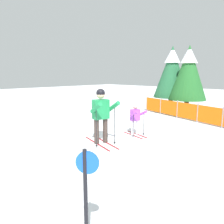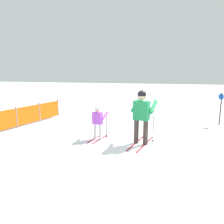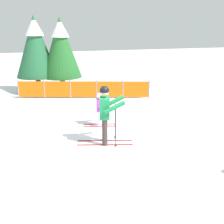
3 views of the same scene
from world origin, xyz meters
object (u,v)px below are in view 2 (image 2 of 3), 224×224
skier_child (98,119)px  trail_marker (221,105)px  safety_fence (3,120)px  skier_adult (142,112)px

skier_child → trail_marker: trail_marker is taller
trail_marker → skier_child: bearing=123.0°
skier_child → safety_fence: (0.09, 4.00, -0.26)m
skier_adult → trail_marker: 4.65m
skier_child → safety_fence: skier_child is taller
skier_adult → skier_child: skier_adult is taller
skier_child → trail_marker: 5.76m
skier_child → trail_marker: (3.14, -4.83, 0.17)m
skier_adult → safety_fence: (0.26, 5.57, -0.63)m
trail_marker → skier_adult: bearing=135.5°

